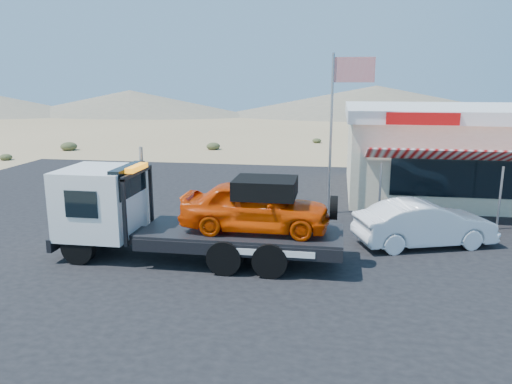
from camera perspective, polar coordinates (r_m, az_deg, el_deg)
ground at (r=16.04m, az=-9.26°, el=-5.90°), size 120.00×120.00×0.00m
asphalt_lot at (r=18.34m, az=-0.33°, el=-3.29°), size 32.00×24.00×0.02m
tow_truck at (r=14.27m, az=-7.49°, el=-2.12°), size 8.04×2.38×2.69m
white_sedan at (r=16.30m, az=18.70°, el=-3.46°), size 4.51×2.79×1.40m
jerky_store at (r=24.19m, az=22.57°, el=4.45°), size 10.40×9.97×3.90m
flagpole at (r=18.92m, az=9.33°, el=8.60°), size 1.55×0.10×6.00m
distant_hills at (r=71.13m, az=-2.63°, el=10.22°), size 126.00×48.00×4.20m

